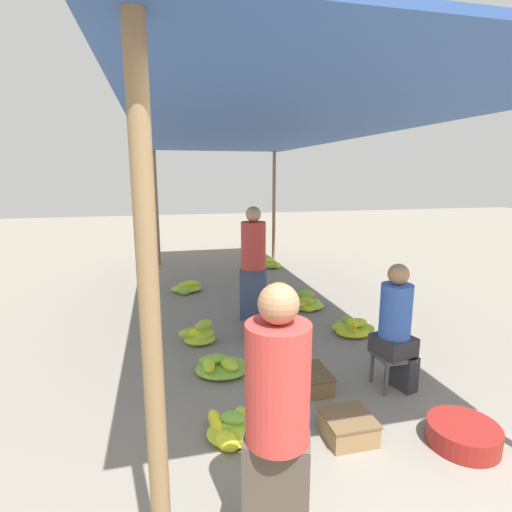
# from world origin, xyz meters

# --- Properties ---
(canopy_post_front_left) EXTENTS (0.08, 0.08, 2.61)m
(canopy_post_front_left) POSITION_xyz_m (-1.39, 0.30, 1.30)
(canopy_post_front_left) COLOR olive
(canopy_post_front_left) RESTS_ON ground
(canopy_post_back_left) EXTENTS (0.08, 0.08, 2.61)m
(canopy_post_back_left) POSITION_xyz_m (-1.39, 8.20, 1.30)
(canopy_post_back_left) COLOR olive
(canopy_post_back_left) RESTS_ON ground
(canopy_post_back_right) EXTENTS (0.08, 0.08, 2.61)m
(canopy_post_back_right) POSITION_xyz_m (1.39, 8.20, 1.30)
(canopy_post_back_right) COLOR olive
(canopy_post_back_right) RESTS_ON ground
(canopy_tarp) EXTENTS (3.18, 8.30, 0.04)m
(canopy_tarp) POSITION_xyz_m (0.00, 4.25, 2.63)
(canopy_tarp) COLOR #33569E
(canopy_tarp) RESTS_ON canopy_post_front_left
(vendor_foreground) EXTENTS (0.43, 0.43, 1.57)m
(vendor_foreground) POSITION_xyz_m (-0.80, 0.58, 0.81)
(vendor_foreground) COLOR #4C4238
(vendor_foreground) RESTS_ON ground
(stool) EXTENTS (0.34, 0.34, 0.36)m
(stool) POSITION_xyz_m (0.82, 2.03, 0.29)
(stool) COLOR #4C4C4C
(stool) RESTS_ON ground
(vendor_seated) EXTENTS (0.41, 0.41, 1.26)m
(vendor_seated) POSITION_xyz_m (0.84, 2.03, 0.64)
(vendor_seated) COLOR #2D2D33
(vendor_seated) RESTS_ON ground
(basin_black) EXTENTS (0.54, 0.54, 0.17)m
(basin_black) POSITION_xyz_m (0.89, 1.13, 0.09)
(basin_black) COLOR maroon
(basin_black) RESTS_ON ground
(banana_pile_left_0) EXTENTS (0.46, 0.58, 0.22)m
(banana_pile_left_0) POSITION_xyz_m (-0.84, 1.62, 0.08)
(banana_pile_left_0) COLOR yellow
(banana_pile_left_0) RESTS_ON ground
(banana_pile_left_1) EXTENTS (0.54, 0.59, 0.18)m
(banana_pile_left_1) POSITION_xyz_m (-0.91, 5.84, 0.06)
(banana_pile_left_1) COLOR #AFCA2D
(banana_pile_left_1) RESTS_ON ground
(banana_pile_left_2) EXTENTS (0.59, 0.52, 0.20)m
(banana_pile_left_2) POSITION_xyz_m (-0.78, 2.72, 0.08)
(banana_pile_left_2) COLOR #7BB636
(banana_pile_left_2) RESTS_ON ground
(banana_pile_left_3) EXTENTS (0.50, 0.34, 0.30)m
(banana_pile_left_3) POSITION_xyz_m (-0.92, 3.56, 0.10)
(banana_pile_left_3) COLOR #95C031
(banana_pile_left_3) RESTS_ON ground
(banana_pile_right_0) EXTENTS (0.55, 0.59, 0.30)m
(banana_pile_right_0) POSITION_xyz_m (0.85, 4.46, 0.09)
(banana_pile_right_0) COLOR #C0D12A
(banana_pile_right_0) RESTS_ON ground
(banana_pile_right_1) EXTENTS (0.42, 0.45, 0.21)m
(banana_pile_right_1) POSITION_xyz_m (0.70, 5.37, 0.09)
(banana_pile_right_1) COLOR #ADC92D
(banana_pile_right_1) RESTS_ON ground
(banana_pile_right_2) EXTENTS (0.60, 0.48, 0.24)m
(banana_pile_right_2) POSITION_xyz_m (1.07, 3.35, 0.09)
(banana_pile_right_2) COLOR #7CB636
(banana_pile_right_2) RESTS_ON ground
(banana_pile_right_3) EXTENTS (0.59, 0.58, 0.24)m
(banana_pile_right_3) POSITION_xyz_m (1.03, 7.29, 0.07)
(banana_pile_right_3) COLOR #9CC330
(banana_pile_right_3) RESTS_ON ground
(crate_near) EXTENTS (0.44, 0.44, 0.16)m
(crate_near) POSITION_xyz_m (-0.10, 3.53, 0.08)
(crate_near) COLOR #9E7A4C
(crate_near) RESTS_ON ground
(crate_mid) EXTENTS (0.39, 0.39, 0.19)m
(crate_mid) POSITION_xyz_m (0.05, 1.42, 0.10)
(crate_mid) COLOR olive
(crate_mid) RESTS_ON ground
(crate_far) EXTENTS (0.46, 0.46, 0.19)m
(crate_far) POSITION_xyz_m (-0.02, 2.19, 0.09)
(crate_far) COLOR brown
(crate_far) RESTS_ON ground
(shopper_walking_mid) EXTENTS (0.46, 0.46, 1.64)m
(shopper_walking_mid) POSITION_xyz_m (-0.07, 4.18, 0.85)
(shopper_walking_mid) COLOR #384766
(shopper_walking_mid) RESTS_ON ground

